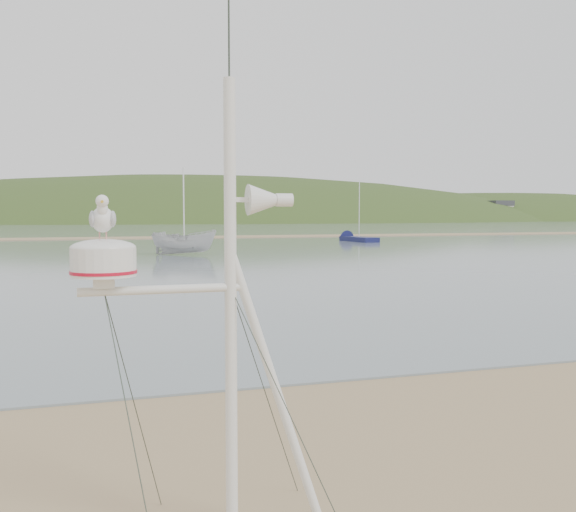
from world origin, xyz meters
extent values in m
cube|color=slate|center=(0.00, 132.00, 0.02)|extent=(560.00, 256.00, 0.04)
cube|color=#8F7552|center=(0.00, 70.00, 0.07)|extent=(560.00, 7.00, 0.07)
ellipsoid|color=#293C18|center=(40.00, 235.00, -22.00)|extent=(400.00, 180.00, 80.00)
ellipsoid|color=#293C18|center=(180.00, 235.00, -15.40)|extent=(300.00, 135.00, 56.00)
cube|color=beige|center=(-10.00, 196.00, 4.00)|extent=(8.40, 6.30, 8.00)
cube|color=beige|center=(16.00, 196.00, 4.00)|extent=(8.40, 6.30, 8.00)
cube|color=beige|center=(42.00, 196.00, 4.00)|extent=(8.40, 6.30, 8.00)
cube|color=beige|center=(68.00, 196.00, 4.00)|extent=(8.40, 6.30, 8.00)
cube|color=beige|center=(94.00, 196.00, 4.00)|extent=(8.40, 6.30, 8.00)
cube|color=beige|center=(120.00, 196.00, 4.00)|extent=(8.40, 6.30, 8.00)
cube|color=beige|center=(146.00, 196.00, 4.00)|extent=(8.40, 6.30, 8.00)
cylinder|color=silver|center=(0.74, -0.90, 2.08)|extent=(0.10, 0.10, 4.16)
cylinder|color=silver|center=(1.18, -0.90, 1.35)|extent=(0.96, 0.08, 2.73)
cylinder|color=silver|center=(0.17, -0.90, 2.39)|extent=(1.35, 0.07, 0.07)
cylinder|color=#2D382D|center=(0.74, -0.90, 4.58)|extent=(0.02, 0.02, 0.94)
cube|color=silver|center=(-0.30, -0.90, 2.47)|extent=(0.17, 0.17, 0.09)
cylinder|color=silver|center=(-0.30, -0.90, 2.63)|extent=(0.52, 0.52, 0.23)
cylinder|color=red|center=(-0.30, -0.90, 2.55)|extent=(0.53, 0.53, 0.03)
ellipsoid|color=silver|center=(-0.30, -0.90, 2.75)|extent=(0.52, 0.52, 0.15)
cone|color=silver|center=(1.03, -0.90, 3.14)|extent=(0.27, 0.27, 0.27)
cylinder|color=silver|center=(1.22, -0.90, 3.14)|extent=(0.15, 0.11, 0.11)
cube|color=silver|center=(0.84, -0.90, 3.14)|extent=(0.21, 0.04, 0.04)
cylinder|color=tan|center=(-0.33, -0.90, 2.86)|extent=(0.01, 0.01, 0.07)
cylinder|color=tan|center=(-0.27, -0.90, 2.86)|extent=(0.01, 0.01, 0.07)
ellipsoid|color=white|center=(-0.30, -0.90, 2.98)|extent=(0.18, 0.28, 0.21)
ellipsoid|color=#ADAFB5|center=(-0.38, -0.91, 2.98)|extent=(0.05, 0.23, 0.13)
ellipsoid|color=#ADAFB5|center=(-0.22, -0.91, 2.98)|extent=(0.05, 0.23, 0.13)
cone|color=white|center=(-0.30, -0.75, 2.96)|extent=(0.09, 0.08, 0.09)
ellipsoid|color=white|center=(-0.30, -1.00, 3.06)|extent=(0.08, 0.08, 0.12)
sphere|color=white|center=(-0.30, -1.03, 3.12)|extent=(0.10, 0.10, 0.10)
cone|color=gold|center=(-0.30, -1.08, 3.12)|extent=(0.02, 0.05, 0.02)
imported|color=silver|center=(5.17, 38.26, 2.38)|extent=(2.18, 2.15, 4.68)
cube|color=#141746|center=(25.68, 54.04, 0.29)|extent=(2.46, 5.65, 0.50)
cone|color=#141746|center=(25.22, 57.50, 0.29)|extent=(1.99, 2.13, 1.75)
cylinder|color=silver|center=(25.68, 54.04, 3.55)|extent=(0.08, 0.08, 6.01)
camera|label=1|loc=(-0.28, -6.02, 3.03)|focal=38.00mm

